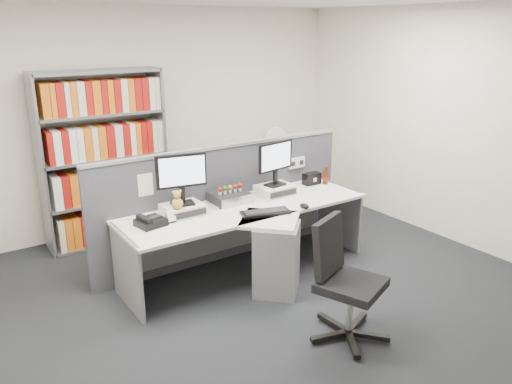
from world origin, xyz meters
TOP-DOWN VIEW (x-y plane):
  - ground at (0.00, 0.00)m, footprint 5.50×5.50m
  - room_shell at (0.00, 0.00)m, footprint 5.04×5.54m
  - partition at (0.00, 1.25)m, footprint 3.00×0.08m
  - desk at (0.00, 0.60)m, footprint 2.60×1.20m
  - monitor_riser_left at (-0.63, 0.98)m, footprint 0.38×0.31m
  - monitor_riser_right at (0.47, 0.98)m, footprint 0.38×0.31m
  - monitor_left at (-0.63, 0.98)m, footprint 0.48×0.19m
  - monitor_right at (0.47, 0.98)m, footprint 0.47×0.18m
  - desktop_pc at (-0.06, 1.05)m, footprint 0.37×0.33m
  - figurines at (-0.06, 1.03)m, footprint 0.29×0.05m
  - keyboard at (0.04, 0.54)m, footprint 0.50×0.30m
  - mouse at (0.45, 0.46)m, footprint 0.08×0.12m
  - desk_phone at (-1.01, 0.88)m, footprint 0.28×0.26m
  - desk_calendar at (-0.82, 0.85)m, footprint 0.09×0.07m
  - plush_toy at (-0.72, 0.90)m, footprint 0.11×0.11m
  - speaker at (1.04, 1.04)m, footprint 0.20×0.11m
  - cola_bottle at (1.17, 0.96)m, footprint 0.07×0.07m
  - shelving_unit at (-0.90, 2.44)m, footprint 1.41×0.40m
  - filing_cabinet at (1.20, 1.99)m, footprint 0.45×0.61m
  - desk_fan at (1.20, 1.99)m, footprint 0.31×0.18m
  - office_chair at (0.01, -0.57)m, footprint 0.66×0.64m

SIDE VIEW (x-z plane):
  - ground at x=0.00m, z-range 0.00..0.00m
  - filing_cabinet at x=1.20m, z-range 0.00..0.70m
  - desk at x=0.00m, z-range 0.10..0.82m
  - office_chair at x=0.01m, z-range 0.03..1.02m
  - partition at x=0.00m, z-range 0.01..1.29m
  - keyboard at x=0.04m, z-range 0.72..0.75m
  - mouse at x=0.45m, z-range 0.72..0.77m
  - desk_phone at x=-1.01m, z-range 0.71..0.81m
  - desk_calendar at x=-0.82m, z-range 0.71..0.82m
  - desktop_pc at x=-0.06m, z-range 0.72..0.82m
  - monitor_riser_left at x=-0.63m, z-range 0.72..0.82m
  - monitor_riser_right at x=0.47m, z-range 0.72..0.82m
  - speaker at x=1.04m, z-range 0.72..0.85m
  - cola_bottle at x=1.17m, z-range 0.69..0.91m
  - figurines at x=-0.06m, z-range 0.83..0.91m
  - plush_toy at x=-0.72m, z-range 0.81..0.99m
  - shelving_unit at x=-0.90m, z-range -0.02..1.98m
  - desk_fan at x=1.20m, z-range 0.77..1.28m
  - monitor_right at x=0.47m, z-range 0.87..1.34m
  - monitor_left at x=-0.63m, z-range 0.87..1.36m
  - room_shell at x=0.00m, z-range 0.43..3.15m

